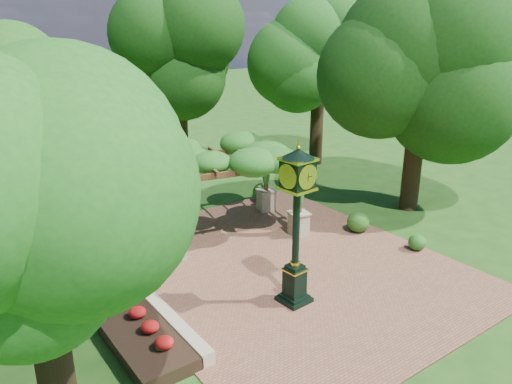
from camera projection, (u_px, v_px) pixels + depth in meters
ground at (302, 278)px, 15.82m from camera, size 120.00×120.00×0.00m
brick_plaza at (282, 266)px, 16.58m from camera, size 10.00×12.00×0.04m
border_wall at (162, 313)px, 13.60m from camera, size 0.35×5.00×0.40m
flower_bed at (131, 325)px, 13.10m from camera, size 1.50×5.00×0.36m
pedestal_clock at (297, 213)px, 13.58m from camera, size 0.99×0.99×4.64m
pergola at (225, 161)px, 18.32m from camera, size 6.11×4.49×3.49m
sundial at (168, 194)px, 22.00m from camera, size 0.67×0.67×1.07m
shrub_front at (417, 242)px, 17.62m from camera, size 0.83×0.83×0.57m
shrub_mid at (358, 222)px, 19.11m from camera, size 0.98×0.98×0.77m
shrub_back at (262, 192)px, 22.43m from camera, size 1.11×1.11×0.79m
tree_north at (177, 55)px, 24.33m from camera, size 4.58×4.58×8.93m
tree_east_far at (320, 51)px, 26.46m from camera, size 4.38×4.38×9.01m
tree_east_near at (423, 67)px, 19.73m from camera, size 5.73×5.73×8.73m
tree_southwest at (33, 229)px, 7.75m from camera, size 3.69×3.69×6.85m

